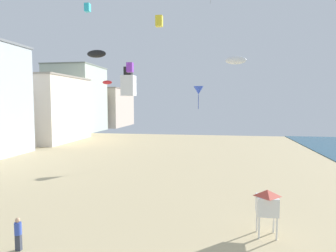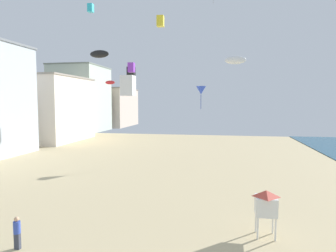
{
  "view_description": "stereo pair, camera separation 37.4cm",
  "coord_description": "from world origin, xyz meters",
  "px_view_note": "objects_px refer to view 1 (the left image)",
  "views": [
    {
      "loc": [
        6.28,
        -6.29,
        7.24
      ],
      "look_at": [
        2.87,
        14.21,
        5.6
      ],
      "focal_mm": 31.76,
      "sensor_mm": 36.0,
      "label": 1
    },
    {
      "loc": [
        6.65,
        -6.22,
        7.24
      ],
      "look_at": [
        2.87,
        14.21,
        5.6
      ],
      "focal_mm": 31.76,
      "sensor_mm": 36.0,
      "label": 2
    }
  ],
  "objects_px": {
    "kite_yellow_box": "(159,21)",
    "kite_blue_delta": "(198,90)",
    "kite_flyer": "(18,232)",
    "kite_black_box": "(128,73)",
    "kite_black_parafoil": "(97,54)",
    "kite_cyan_box": "(87,8)",
    "kite_purple_box": "(130,67)",
    "kite_white_box": "(129,86)",
    "lifeguard_stand": "(267,203)",
    "kite_white_parafoil": "(236,60)",
    "kite_red_parafoil": "(107,82)"
  },
  "relations": [
    {
      "from": "kite_flyer",
      "to": "kite_yellow_box",
      "type": "relative_size",
      "value": 1.74
    },
    {
      "from": "kite_cyan_box",
      "to": "kite_blue_delta",
      "type": "distance_m",
      "value": 19.04
    },
    {
      "from": "lifeguard_stand",
      "to": "kite_white_box",
      "type": "xyz_separation_m",
      "value": [
        -8.2,
        1.63,
        6.45
      ]
    },
    {
      "from": "kite_black_box",
      "to": "kite_blue_delta",
      "type": "xyz_separation_m",
      "value": [
        11.12,
        -5.81,
        -2.99
      ]
    },
    {
      "from": "kite_white_box",
      "to": "kite_purple_box",
      "type": "bearing_deg",
      "value": 106.07
    },
    {
      "from": "kite_white_parafoil",
      "to": "kite_purple_box",
      "type": "height_order",
      "value": "kite_purple_box"
    },
    {
      "from": "kite_black_parafoil",
      "to": "kite_purple_box",
      "type": "bearing_deg",
      "value": -54.69
    },
    {
      "from": "kite_white_box",
      "to": "kite_black_parafoil",
      "type": "bearing_deg",
      "value": 117.7
    },
    {
      "from": "kite_purple_box",
      "to": "kite_yellow_box",
      "type": "bearing_deg",
      "value": -0.91
    },
    {
      "from": "kite_purple_box",
      "to": "kite_cyan_box",
      "type": "relative_size",
      "value": 0.78
    },
    {
      "from": "kite_white_box",
      "to": "lifeguard_stand",
      "type": "bearing_deg",
      "value": -11.23
    },
    {
      "from": "kite_white_parafoil",
      "to": "kite_white_box",
      "type": "relative_size",
      "value": 1.0
    },
    {
      "from": "kite_blue_delta",
      "to": "kite_purple_box",
      "type": "bearing_deg",
      "value": -115.15
    },
    {
      "from": "kite_flyer",
      "to": "kite_black_box",
      "type": "height_order",
      "value": "kite_black_box"
    },
    {
      "from": "kite_white_parafoil",
      "to": "kite_yellow_box",
      "type": "bearing_deg",
      "value": 128.59
    },
    {
      "from": "lifeguard_stand",
      "to": "kite_red_parafoil",
      "type": "xyz_separation_m",
      "value": [
        -17.35,
        21.88,
        8.1
      ]
    },
    {
      "from": "kite_white_box",
      "to": "kite_blue_delta",
      "type": "bearing_deg",
      "value": 81.5
    },
    {
      "from": "kite_white_box",
      "to": "kite_flyer",
      "type": "bearing_deg",
      "value": -127.37
    },
    {
      "from": "kite_yellow_box",
      "to": "kite_purple_box",
      "type": "bearing_deg",
      "value": 179.09
    },
    {
      "from": "kite_black_box",
      "to": "kite_yellow_box",
      "type": "height_order",
      "value": "kite_yellow_box"
    },
    {
      "from": "lifeguard_stand",
      "to": "kite_blue_delta",
      "type": "bearing_deg",
      "value": 86.36
    },
    {
      "from": "kite_flyer",
      "to": "kite_black_parafoil",
      "type": "distance_m",
      "value": 28.88
    },
    {
      "from": "kite_purple_box",
      "to": "kite_red_parafoil",
      "type": "height_order",
      "value": "kite_purple_box"
    },
    {
      "from": "kite_black_box",
      "to": "kite_yellow_box",
      "type": "relative_size",
      "value": 1.86
    },
    {
      "from": "kite_purple_box",
      "to": "kite_black_parafoil",
      "type": "bearing_deg",
      "value": 125.31
    },
    {
      "from": "kite_yellow_box",
      "to": "kite_white_box",
      "type": "bearing_deg",
      "value": -91.75
    },
    {
      "from": "kite_yellow_box",
      "to": "kite_white_box",
      "type": "relative_size",
      "value": 0.75
    },
    {
      "from": "kite_flyer",
      "to": "kite_red_parafoil",
      "type": "relative_size",
      "value": 1.22
    },
    {
      "from": "kite_cyan_box",
      "to": "kite_blue_delta",
      "type": "bearing_deg",
      "value": -3.16
    },
    {
      "from": "lifeguard_stand",
      "to": "kite_white_parafoil",
      "type": "relative_size",
      "value": 2.02
    },
    {
      "from": "kite_red_parafoil",
      "to": "kite_yellow_box",
      "type": "bearing_deg",
      "value": -51.1
    },
    {
      "from": "kite_flyer",
      "to": "lifeguard_stand",
      "type": "xyz_separation_m",
      "value": [
        12.26,
        3.68,
        0.92
      ]
    },
    {
      "from": "kite_cyan_box",
      "to": "kite_purple_box",
      "type": "bearing_deg",
      "value": -52.47
    },
    {
      "from": "kite_black_box",
      "to": "kite_white_box",
      "type": "bearing_deg",
      "value": -72.92
    },
    {
      "from": "lifeguard_stand",
      "to": "kite_red_parafoil",
      "type": "relative_size",
      "value": 1.9
    },
    {
      "from": "lifeguard_stand",
      "to": "kite_black_box",
      "type": "height_order",
      "value": "kite_black_box"
    },
    {
      "from": "lifeguard_stand",
      "to": "kite_cyan_box",
      "type": "xyz_separation_m",
      "value": [
        -20.4,
        22.9,
        18.33
      ]
    },
    {
      "from": "kite_flyer",
      "to": "kite_white_box",
      "type": "distance_m",
      "value": 9.95
    },
    {
      "from": "kite_white_parafoil",
      "to": "kite_cyan_box",
      "type": "distance_m",
      "value": 29.7
    },
    {
      "from": "kite_cyan_box",
      "to": "kite_black_parafoil",
      "type": "xyz_separation_m",
      "value": [
        1.8,
        -1.46,
        -6.5
      ]
    },
    {
      "from": "kite_red_parafoil",
      "to": "kite_yellow_box",
      "type": "distance_m",
      "value": 15.66
    },
    {
      "from": "kite_black_box",
      "to": "kite_white_box",
      "type": "height_order",
      "value": "kite_black_box"
    },
    {
      "from": "kite_yellow_box",
      "to": "kite_blue_delta",
      "type": "xyz_separation_m",
      "value": [
        2.79,
        11.84,
        -5.67
      ]
    },
    {
      "from": "lifeguard_stand",
      "to": "kite_blue_delta",
      "type": "height_order",
      "value": "kite_blue_delta"
    },
    {
      "from": "kite_blue_delta",
      "to": "kite_cyan_box",
      "type": "bearing_deg",
      "value": 176.84
    },
    {
      "from": "kite_red_parafoil",
      "to": "kite_black_box",
      "type": "distance_m",
      "value": 6.36
    },
    {
      "from": "kite_black_parafoil",
      "to": "kite_yellow_box",
      "type": "height_order",
      "value": "kite_yellow_box"
    },
    {
      "from": "kite_blue_delta",
      "to": "kite_black_box",
      "type": "bearing_deg",
      "value": 152.42
    },
    {
      "from": "kite_white_box",
      "to": "kite_yellow_box",
      "type": "bearing_deg",
      "value": 88.25
    },
    {
      "from": "kite_flyer",
      "to": "kite_cyan_box",
      "type": "height_order",
      "value": "kite_cyan_box"
    }
  ]
}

